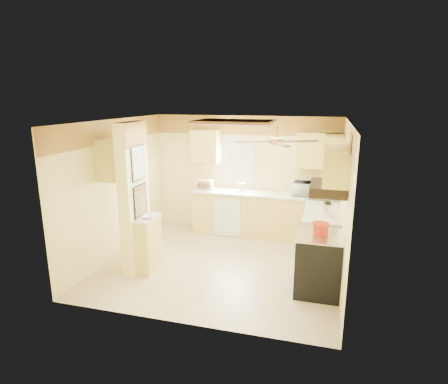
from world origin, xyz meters
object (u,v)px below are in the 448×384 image
(kettle, at_px, (327,209))
(dutch_oven, at_px, (320,229))
(microwave, at_px, (306,189))
(stove, at_px, (318,263))
(bowl, at_px, (148,217))

(kettle, bearing_deg, dutch_oven, -95.99)
(microwave, xyz_separation_m, kettle, (0.42, -1.28, -0.02))
(microwave, relative_size, kettle, 2.05)
(dutch_oven, bearing_deg, kettle, 84.01)
(stove, height_order, dutch_oven, dutch_oven)
(stove, height_order, microwave, microwave)
(kettle, bearing_deg, stove, -95.83)
(kettle, bearing_deg, microwave, 108.33)
(stove, bearing_deg, dutch_oven, 98.86)
(stove, distance_m, microwave, 2.25)
(microwave, xyz_separation_m, dutch_oven, (0.33, -2.12, -0.08))
(microwave, bearing_deg, bowl, 45.13)
(stove, bearing_deg, bowl, -179.11)
(stove, relative_size, microwave, 1.82)
(bowl, xyz_separation_m, dutch_oven, (2.75, 0.05, 0.04))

